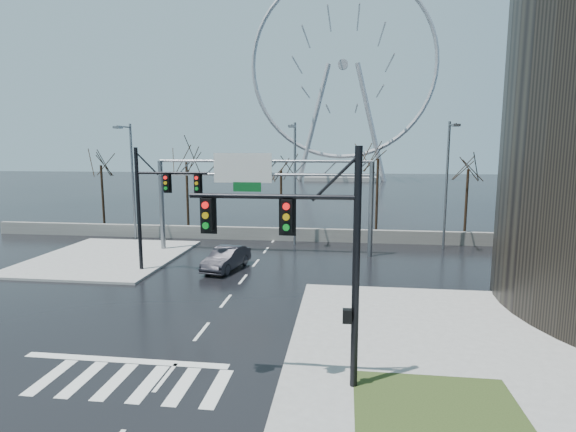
% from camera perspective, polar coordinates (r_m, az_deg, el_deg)
% --- Properties ---
extents(ground, '(260.00, 260.00, 0.00)m').
position_cam_1_polar(ground, '(20.59, -10.90, -14.20)').
color(ground, black).
rests_on(ground, ground).
extents(sidewalk_right_ext, '(12.00, 10.00, 0.15)m').
position_cam_1_polar(sidewalk_right_ext, '(21.83, 17.50, -12.89)').
color(sidewalk_right_ext, gray).
rests_on(sidewalk_right_ext, ground).
extents(sidewalk_far, '(10.00, 12.00, 0.15)m').
position_cam_1_polar(sidewalk_far, '(35.42, -21.90, -4.87)').
color(sidewalk_far, gray).
rests_on(sidewalk_far, ground).
extents(grass_strip, '(5.00, 4.00, 0.02)m').
position_cam_1_polar(grass_strip, '(15.41, 18.45, -22.11)').
color(grass_strip, '#293817').
rests_on(grass_strip, sidewalk_near).
extents(barrier_wall, '(52.00, 0.50, 1.10)m').
position_cam_1_polar(barrier_wall, '(39.19, -1.81, -2.29)').
color(barrier_wall, slate).
rests_on(barrier_wall, ground).
extents(signal_mast_near, '(5.52, 0.41, 8.00)m').
position_cam_1_polar(signal_mast_near, '(14.33, 3.26, -3.69)').
color(signal_mast_near, black).
rests_on(signal_mast_near, ground).
extents(signal_mast_far, '(4.72, 0.41, 8.00)m').
position_cam_1_polar(signal_mast_far, '(29.67, -16.57, 2.23)').
color(signal_mast_far, black).
rests_on(signal_mast_far, ground).
extents(sign_gantry, '(16.36, 0.40, 7.60)m').
position_cam_1_polar(sign_gantry, '(33.71, -3.83, 3.88)').
color(sign_gantry, slate).
rests_on(sign_gantry, ground).
extents(streetlight_left, '(0.50, 2.55, 10.00)m').
position_cam_1_polar(streetlight_left, '(40.50, -19.36, 5.19)').
color(streetlight_left, slate).
rests_on(streetlight_left, ground).
extents(streetlight_mid, '(0.50, 2.55, 10.00)m').
position_cam_1_polar(streetlight_mid, '(36.46, 0.81, 5.35)').
color(streetlight_mid, slate).
rests_on(streetlight_mid, ground).
extents(streetlight_right, '(0.50, 2.55, 10.00)m').
position_cam_1_polar(streetlight_right, '(37.08, 19.64, 4.91)').
color(streetlight_right, slate).
rests_on(streetlight_right, ground).
extents(tree_far_left, '(3.50, 3.50, 7.00)m').
position_cam_1_polar(tree_far_left, '(48.49, -22.63, 5.12)').
color(tree_far_left, black).
rests_on(tree_far_left, ground).
extents(tree_left, '(3.75, 3.75, 7.50)m').
position_cam_1_polar(tree_left, '(44.22, -12.76, 5.82)').
color(tree_left, black).
rests_on(tree_left, ground).
extents(tree_center, '(3.25, 3.25, 6.50)m').
position_cam_1_polar(tree_center, '(43.03, -0.89, 4.89)').
color(tree_center, black).
rests_on(tree_center, ground).
extents(tree_right, '(3.90, 3.90, 7.80)m').
position_cam_1_polar(tree_right, '(41.64, 11.33, 6.04)').
color(tree_right, black).
rests_on(tree_right, ground).
extents(tree_far_right, '(3.40, 3.40, 6.80)m').
position_cam_1_polar(tree_far_right, '(43.47, 21.86, 4.63)').
color(tree_far_right, black).
rests_on(tree_far_right, ground).
extents(ferris_wheel, '(45.00, 6.00, 50.91)m').
position_cam_1_polar(ferris_wheel, '(114.48, 6.97, 17.63)').
color(ferris_wheel, gray).
rests_on(ferris_wheel, ground).
extents(car, '(2.50, 4.74, 1.49)m').
position_cam_1_polar(car, '(30.04, -7.83, -5.34)').
color(car, black).
rests_on(car, ground).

